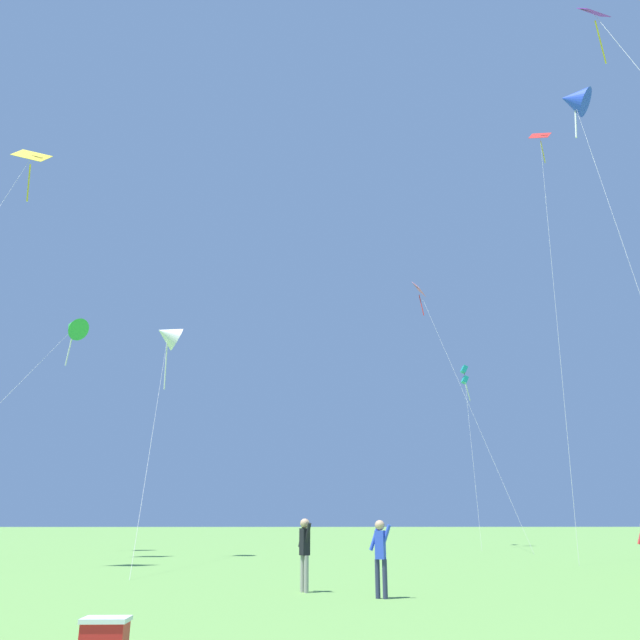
# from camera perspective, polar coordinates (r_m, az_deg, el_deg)

# --- Properties ---
(kite_green_small) EXTENTS (4.60, 12.31, 14.12)m
(kite_green_small) POSITION_cam_1_polar(r_m,az_deg,el_deg) (41.88, -21.63, -0.61)
(kite_green_small) COLOR green
(kite_green_small) RESTS_ON ground_plane
(kite_yellow_diamond) EXTENTS (2.08, 9.84, 20.79)m
(kite_yellow_diamond) POSITION_cam_1_polar(r_m,az_deg,el_deg) (36.79, -25.30, 12.34)
(kite_yellow_diamond) COLOR yellow
(kite_yellow_diamond) RESTS_ON ground_plane
(kite_purple_streamer) EXTENTS (1.76, 8.24, 19.12)m
(kite_purple_streamer) POSITION_cam_1_polar(r_m,az_deg,el_deg) (25.02, 25.09, 22.31)
(kite_purple_streamer) COLOR purple
(kite_purple_streamer) RESTS_ON ground_plane
(kite_pink_low) EXTENTS (3.90, 11.02, 19.29)m
(kite_pink_low) POSITION_cam_1_polar(r_m,az_deg,el_deg) (47.92, 9.43, 1.67)
(kite_pink_low) COLOR pink
(kite_pink_low) RESTS_ON ground_plane
(kite_red_high) EXTENTS (4.73, 8.16, 25.21)m
(kite_red_high) POSITION_cam_1_polar(r_m,az_deg,el_deg) (41.54, 19.66, 13.79)
(kite_red_high) COLOR red
(kite_red_high) RESTS_ON ground_plane
(kite_blue_delta) EXTENTS (3.40, 10.52, 24.48)m
(kite_blue_delta) POSITION_cam_1_polar(r_m,az_deg,el_deg) (38.47, 22.20, 18.11)
(kite_blue_delta) COLOR blue
(kite_blue_delta) RESTS_ON ground_plane
(kite_teal_box) EXTENTS (1.69, 6.11, 12.47)m
(kite_teal_box) POSITION_cam_1_polar(r_m,az_deg,el_deg) (46.51, 13.09, -5.02)
(kite_teal_box) COLOR teal
(kite_teal_box) RESTS_ON ground_plane
(kite_white_distant) EXTENTS (3.02, 12.56, 11.76)m
(kite_white_distant) POSITION_cam_1_polar(r_m,az_deg,el_deg) (33.57, -13.76, -1.35)
(kite_white_distant) COLOR white
(kite_white_distant) RESTS_ON ground_plane
(person_in_blue_jacket) EXTENTS (0.35, 0.51, 1.71)m
(person_in_blue_jacket) POSITION_cam_1_polar(r_m,az_deg,el_deg) (16.36, -1.41, -20.08)
(person_in_blue_jacket) COLOR gray
(person_in_blue_jacket) RESTS_ON ground_plane
(person_in_red_shirt) EXTENTS (0.52, 0.30, 1.67)m
(person_in_red_shirt) POSITION_cam_1_polar(r_m,az_deg,el_deg) (15.14, 5.55, -20.27)
(person_in_red_shirt) COLOR #2D3351
(person_in_red_shirt) RESTS_ON ground_plane
(picnic_cooler) EXTENTS (0.60, 0.40, 0.44)m
(picnic_cooler) POSITION_cam_1_polar(r_m,az_deg,el_deg) (9.53, -19.11, -25.59)
(picnic_cooler) COLOR red
(picnic_cooler) RESTS_ON ground_plane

